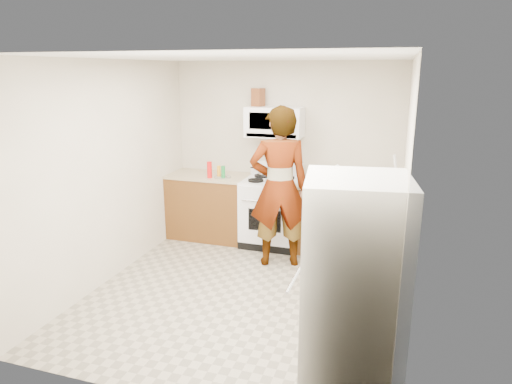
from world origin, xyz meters
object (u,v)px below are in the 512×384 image
at_px(kettle, 337,175).
at_px(saucepan, 265,171).
at_px(gas_range, 271,211).
at_px(fridge, 352,294).
at_px(person, 279,187).
at_px(microwave, 275,122).

height_order(kettle, saucepan, kettle).
distance_m(kettle, saucepan, 1.01).
height_order(gas_range, fridge, fridge).
bearing_deg(person, gas_range, -86.07).
xyz_separation_m(microwave, fridge, (1.39, -2.94, -0.85)).
xyz_separation_m(person, fridge, (1.12, -2.20, -0.14)).
xyz_separation_m(gas_range, fridge, (1.39, -2.82, 0.36)).
bearing_deg(microwave, person, -70.06).
xyz_separation_m(gas_range, kettle, (0.86, 0.13, 0.55)).
xyz_separation_m(person, saucepan, (-0.41, 0.78, 0.01)).
distance_m(microwave, kettle, 1.09).
distance_m(gas_range, person, 0.84).
bearing_deg(fridge, microwave, 107.19).
height_order(person, saucepan, person).
distance_m(microwave, fridge, 3.37).
bearing_deg(fridge, saucepan, 109.09).
height_order(gas_range, person, person).
relative_size(gas_range, microwave, 1.49).
bearing_deg(kettle, saucepan, -159.95).
distance_m(gas_range, fridge, 3.16).
relative_size(kettle, saucepan, 1.01).
distance_m(person, fridge, 2.48).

